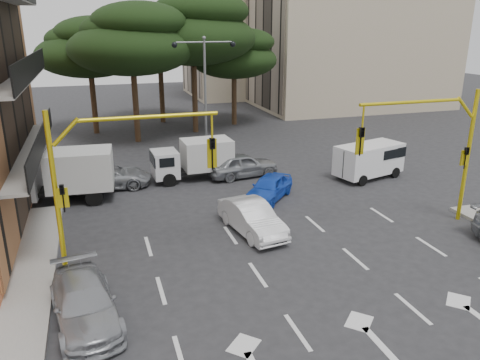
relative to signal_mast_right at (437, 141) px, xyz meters
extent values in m
plane|color=#28282B|center=(-6.80, -1.99, -3.88)|extent=(120.00, 120.00, 0.00)
cube|color=gray|center=(-6.80, 14.01, -3.81)|extent=(1.40, 6.00, 0.15)
cube|color=black|center=(-17.24, 6.01, 2.12)|extent=(0.12, 14.72, 11.20)
cube|color=#BAAE8B|center=(13.20, 30.01, 5.12)|extent=(20.00, 12.00, 18.00)
cube|color=black|center=(3.14, 30.01, 4.62)|extent=(0.12, 11.04, 16.20)
cube|color=#BAAE8B|center=(6.20, 42.01, 4.12)|extent=(16.00, 12.00, 16.00)
cube|color=black|center=(-1.86, 42.01, 3.62)|extent=(0.12, 11.04, 14.20)
cylinder|color=#382616|center=(-10.80, 20.01, -1.41)|extent=(0.44, 0.44, 4.95)
ellipsoid|color=black|center=(-10.80, 20.01, 3.05)|extent=(9.15, 9.15, 3.87)
ellipsoid|color=black|center=(-10.20, 19.61, 4.92)|extent=(6.86, 6.86, 2.86)
ellipsoid|color=black|center=(-11.30, 20.31, 4.37)|extent=(6.07, 6.07, 2.64)
cylinder|color=#382616|center=(-5.80, 22.01, -1.18)|extent=(0.44, 0.44, 5.40)
ellipsoid|color=black|center=(-5.80, 22.01, 3.68)|extent=(9.98, 9.98, 4.22)
ellipsoid|color=black|center=(-5.20, 21.61, 5.72)|extent=(7.49, 7.49, 3.12)
ellipsoid|color=black|center=(-6.30, 22.31, 5.12)|extent=(6.62, 6.62, 2.88)
cylinder|color=#382616|center=(-13.80, 24.01, -1.63)|extent=(0.44, 0.44, 4.50)
ellipsoid|color=black|center=(-13.80, 24.01, 2.42)|extent=(8.32, 8.32, 3.52)
ellipsoid|color=black|center=(-13.20, 23.61, 4.12)|extent=(6.24, 6.24, 2.60)
ellipsoid|color=black|center=(-14.30, 24.31, 3.62)|extent=(5.52, 5.52, 2.40)
cylinder|color=#382616|center=(-1.80, 24.01, -1.86)|extent=(0.44, 0.44, 4.05)
ellipsoid|color=black|center=(-1.80, 24.01, 1.79)|extent=(7.49, 7.49, 3.17)
ellipsoid|color=black|center=(-1.20, 23.61, 3.32)|extent=(5.62, 5.62, 2.34)
ellipsoid|color=black|center=(-2.30, 24.31, 2.87)|extent=(4.97, 4.97, 2.16)
cylinder|color=#382616|center=(-7.80, 27.01, -1.41)|extent=(0.44, 0.44, 4.95)
ellipsoid|color=black|center=(-7.80, 27.01, 3.05)|extent=(9.15, 9.15, 3.87)
ellipsoid|color=black|center=(-7.20, 26.61, 4.92)|extent=(6.86, 6.86, 2.86)
ellipsoid|color=black|center=(-8.30, 27.31, 4.37)|extent=(6.07, 6.07, 2.64)
cylinder|color=gold|center=(1.80, 0.01, -0.88)|extent=(0.18, 0.18, 6.00)
cylinder|color=gold|center=(1.25, 0.01, 1.37)|extent=(0.95, 0.14, 0.95)
cylinder|color=gold|center=(-1.50, 0.01, 1.72)|extent=(4.80, 0.14, 0.14)
cylinder|color=gold|center=(-3.70, 0.01, 1.27)|extent=(0.08, 0.08, 0.90)
imported|color=black|center=(-3.70, 0.01, 0.22)|extent=(0.20, 0.24, 1.20)
cube|color=gold|center=(-3.70, 0.09, 0.22)|extent=(0.36, 0.06, 1.10)
imported|color=black|center=(1.58, -0.14, -0.88)|extent=(0.16, 0.20, 1.00)
cube|color=gold|center=(1.58, -0.04, -0.88)|extent=(0.35, 0.08, 0.70)
cylinder|color=gold|center=(-15.40, 0.01, -0.88)|extent=(0.18, 0.18, 6.00)
cylinder|color=gold|center=(-14.85, 0.01, 1.37)|extent=(0.95, 0.14, 0.95)
cylinder|color=gold|center=(-12.10, 0.01, 1.72)|extent=(4.80, 0.14, 0.14)
cylinder|color=gold|center=(-9.90, 0.01, 1.27)|extent=(0.08, 0.08, 0.90)
imported|color=black|center=(-9.90, 0.01, 0.22)|extent=(0.20, 0.24, 1.20)
cube|color=gold|center=(-9.90, 0.09, 0.22)|extent=(0.36, 0.06, 1.10)
imported|color=black|center=(-15.18, -0.14, -0.88)|extent=(0.16, 0.20, 1.00)
cube|color=gold|center=(-15.18, -0.04, -0.88)|extent=(0.35, 0.08, 0.70)
cylinder|color=slate|center=(-6.80, 14.01, 0.02)|extent=(0.16, 0.16, 7.50)
cylinder|color=slate|center=(-7.70, 14.01, 3.67)|extent=(1.80, 0.10, 0.10)
sphere|color=black|center=(-8.70, 14.01, 3.52)|extent=(0.36, 0.36, 0.36)
cylinder|color=slate|center=(-5.90, 14.01, 3.67)|extent=(1.80, 0.10, 0.10)
sphere|color=black|center=(-4.90, 14.01, 3.52)|extent=(0.36, 0.36, 0.36)
sphere|color=slate|center=(-6.80, 14.01, 3.92)|extent=(0.24, 0.24, 0.24)
imported|color=silver|center=(-7.82, 1.53, -3.20)|extent=(2.09, 4.31, 1.36)
imported|color=blue|center=(-5.64, 5.16, -3.25)|extent=(3.63, 3.70, 1.26)
imported|color=#999BA0|center=(-14.73, -3.03, -3.25)|extent=(2.39, 4.59, 1.27)
imported|color=#9EA1A5|center=(-13.43, 9.51, -3.25)|extent=(4.72, 2.48, 1.27)
imported|color=gray|center=(-5.80, 9.15, -3.16)|extent=(4.42, 2.26, 1.44)
camera|label=1|loc=(-13.93, -16.07, 4.72)|focal=35.00mm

